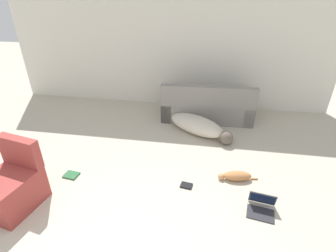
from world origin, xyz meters
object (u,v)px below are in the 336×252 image
object	(u,v)px
book_black	(186,185)
side_chair	(12,186)
laptop_open	(262,205)
cat	(236,176)
dog	(198,126)
couch	(207,107)
book_green	(71,175)

from	to	relation	value
book_black	side_chair	world-z (taller)	side_chair
laptop_open	side_chair	distance (m)	3.10
cat	side_chair	bearing A→B (deg)	10.09
dog	book_black	xyz separation A→B (m)	(-0.07, -1.49, -0.15)
book_black	side_chair	size ratio (longest dim) A/B	0.21
side_chair	couch	bearing A→B (deg)	62.03
couch	laptop_open	xyz separation A→B (m)	(0.76, -2.41, -0.18)
couch	dog	xyz separation A→B (m)	(-0.13, -0.65, -0.10)
couch	laptop_open	world-z (taller)	couch
couch	book_black	distance (m)	2.16
cat	book_black	size ratio (longest dim) A/B	3.26
dog	cat	xyz separation A→B (m)	(0.62, -1.23, -0.09)
couch	side_chair	world-z (taller)	side_chair
couch	book_green	size ratio (longest dim) A/B	8.29
laptop_open	book_black	bearing A→B (deg)	174.26
cat	book_black	distance (m)	0.74
laptop_open	side_chair	size ratio (longest dim) A/B	0.44
cat	side_chair	distance (m)	2.95
laptop_open	book_black	size ratio (longest dim) A/B	2.10
dog	laptop_open	bearing A→B (deg)	-32.90
dog	book_black	bearing A→B (deg)	-62.56
side_chair	dog	bearing A→B (deg)	56.14
dog	book_green	distance (m)	2.34
dog	book_green	xyz separation A→B (m)	(-1.77, -1.53, -0.15)
side_chair	cat	bearing A→B (deg)	29.75
couch	side_chair	bearing A→B (deg)	48.25
book_black	dog	bearing A→B (deg)	87.22
book_green	laptop_open	bearing A→B (deg)	-4.82
laptop_open	book_green	xyz separation A→B (m)	(-2.66, 0.22, -0.06)
dog	cat	world-z (taller)	dog
cat	book_green	size ratio (longest dim) A/B	2.60
couch	dog	bearing A→B (deg)	76.50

